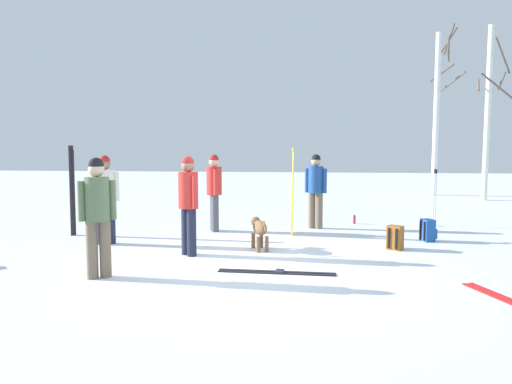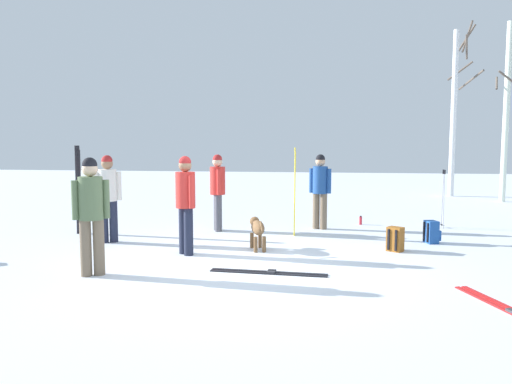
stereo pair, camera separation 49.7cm
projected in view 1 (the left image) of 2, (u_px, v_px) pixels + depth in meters
name	position (u px, v px, depth m)	size (l,w,h in m)	color
ground_plane	(252.00, 267.00, 7.25)	(60.00, 60.00, 0.00)	white
person_0	(105.00, 194.00, 8.93)	(0.47, 0.34, 1.72)	#1E2338
person_1	(316.00, 186.00, 10.71)	(0.50, 0.34, 1.72)	#72604C
person_2	(214.00, 187.00, 10.35)	(0.34, 0.49, 1.72)	#4C4C56
person_3	(188.00, 199.00, 7.97)	(0.41, 0.38, 1.72)	#1E2338
person_4	(97.00, 210.00, 6.55)	(0.46, 0.34, 1.72)	#72604C
dog	(259.00, 229.00, 8.48)	(0.41, 0.86, 0.57)	brown
ski_pair_planted_0	(72.00, 191.00, 9.84)	(0.07, 0.14, 1.91)	black
ski_pair_planted_1	(293.00, 192.00, 9.78)	(0.06, 0.27, 1.87)	yellow
ski_pair_lying_1	(277.00, 272.00, 6.90)	(1.75, 0.21, 0.05)	black
ski_poles_0	(435.00, 196.00, 11.04)	(0.07, 0.24, 1.36)	#B2B2BC
backpack_1	(428.00, 231.00, 9.27)	(0.33, 0.31, 0.44)	#1E4C99
backpack_2	(395.00, 238.00, 8.50)	(0.33, 0.34, 0.44)	#99591E
water_bottle_0	(354.00, 220.00, 11.45)	(0.06, 0.06, 0.22)	red
birch_tree_0	(437.00, 109.00, 18.30)	(1.11, 1.43, 6.59)	silver
birch_tree_1	(488.00, 111.00, 16.40)	(1.28, 1.19, 6.14)	silver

